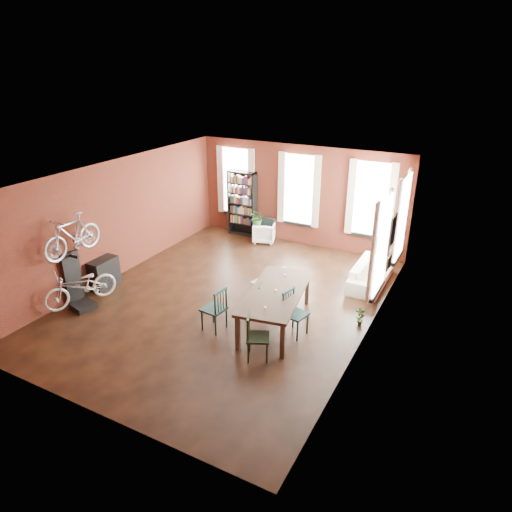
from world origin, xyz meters
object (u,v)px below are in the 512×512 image
Objects in this scene: white_armchair at (264,232)px; bike_trainer at (84,306)px; cream_sofa at (372,270)px; plant_stand at (258,234)px; dining_chair_a at (214,309)px; dining_chair_b at (253,301)px; bicycle_floor at (78,271)px; dining_chair_c at (258,337)px; bookshelf at (242,203)px; console_table at (104,273)px; dining_table at (275,308)px; dining_chair_d at (296,314)px.

white_armchair is 6.32m from bike_trainer.
cream_sofa reaches higher than plant_stand.
dining_chair_a is 5.47m from plant_stand.
bicycle_floor is (-3.85, -1.59, 0.59)m from dining_chair_b.
bookshelf is (-3.79, 6.09, 0.60)m from dining_chair_c.
bike_trainer is at bearing -71.53° from console_table.
bicycle_floor reaches higher than dining_table.
dining_chair_b is at bearing 22.60° from bike_trainer.
dining_chair_d is 1.98× the size of plant_stand.
console_table is (-6.23, -3.50, -0.01)m from cream_sofa.
dining_chair_c is at bearing 24.01° from bicycle_floor.
dining_chair_c is (1.37, -0.51, -0.02)m from dining_chair_a.
cream_sofa is at bearing 38.28° from bike_trainer.
dining_chair_d is at bearing -54.07° from plant_stand.
dining_chair_c reaches higher than dining_table.
plant_stand reaches higher than bike_trainer.
dining_table is 4.75m from bicycle_floor.
plant_stand is (-2.14, 4.35, -0.18)m from dining_chair_b.
dining_chair_c is 0.45× the size of bookshelf.
bicycle_floor is at bearing 96.79° from bike_trainer.
dining_chair_a reaches higher than bike_trainer.
dining_chair_d is 5.40m from console_table.
plant_stand is at bearing -24.45° from bookshelf.
white_armchair is (-2.56, 4.48, -0.08)m from dining_table.
dining_table is 1.44× the size of bicycle_floor.
dining_chair_a is 3.72m from console_table.
bookshelf reaches higher than cream_sofa.
bicycle_floor reaches higher than dining_chair_a.
bike_trainer is (-4.46, -1.54, -0.36)m from dining_table.
dining_table is 5.99m from bookshelf.
cream_sofa is at bearing -2.92° from dining_chair_d.
dining_table reaches higher than cream_sofa.
plant_stand is 6.23m from bicycle_floor.
white_armchair is at bearing -16.83° from bookshelf.
dining_chair_b reaches higher than dining_table.
dining_chair_b is 1.61m from dining_chair_c.
dining_chair_a is 0.47× the size of bookshelf.
dining_chair_b reaches higher than cream_sofa.
bookshelf is 1.25× the size of bicycle_floor.
bookshelf reaches higher than dining_chair_c.
dining_chair_c is 0.96× the size of dining_chair_d.
bicycle_floor reaches higher than plant_stand.
dining_table is 4.86× the size of plant_stand.
cream_sofa is at bearing 55.77° from dining_table.
cream_sofa is 4.00× the size of plant_stand.
console_table reaches higher than bike_trainer.
cream_sofa is at bearing 29.33° from console_table.
dining_chair_a reaches higher than console_table.
bookshelf is 1.06× the size of cream_sofa.
bicycle_floor is at bearing -106.03° from plant_stand.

